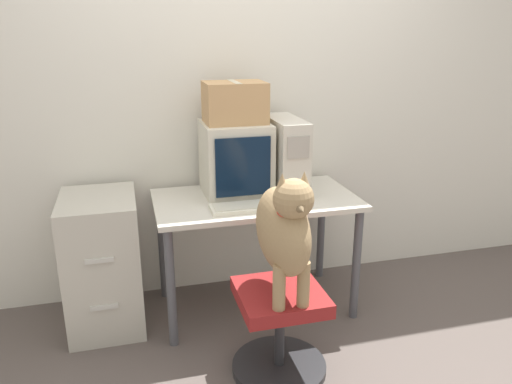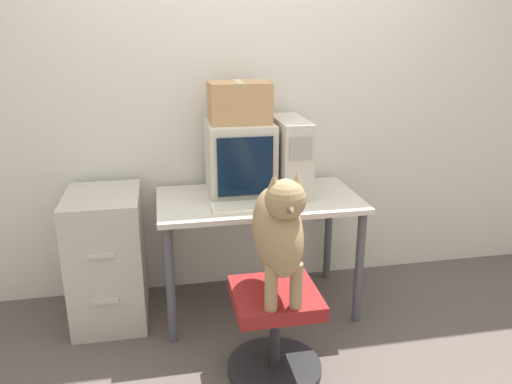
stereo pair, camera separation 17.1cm
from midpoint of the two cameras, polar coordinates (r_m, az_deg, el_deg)
name	(u,v)px [view 2 (the right image)]	position (r m, az deg, el deg)	size (l,w,h in m)	color
ground_plane	(269,335)	(2.98, 3.27, -16.01)	(12.00, 12.00, 0.00)	#564C47
wall_back	(247,91)	(3.18, 0.49, 11.47)	(8.00, 0.05, 2.60)	silver
desk	(259,213)	(2.97, 1.95, -2.46)	(1.18, 0.65, 0.72)	beige
crt_monitor	(240,158)	(2.96, -0.20, 3.85)	(0.38, 0.39, 0.43)	beige
pc_tower	(290,156)	(3.00, 5.54, 4.12)	(0.17, 0.45, 0.45)	beige
keyboard	(250,207)	(2.75, 1.05, -1.70)	(0.42, 0.16, 0.03)	beige
computer_mouse	(297,204)	(2.80, 6.47, -1.41)	(0.06, 0.05, 0.03)	beige
office_chair	(275,329)	(2.58, 4.14, -15.42)	(0.48, 0.48, 0.46)	#262628
dog	(278,229)	(2.29, 4.70, -4.23)	(0.21, 0.53, 0.64)	#9E7F56
filing_cabinet	(108,258)	(3.05, -15.06, -7.27)	(0.41, 0.54, 0.79)	#B7B2A3
cardboard_box	(239,102)	(2.90, -0.22, 10.21)	(0.35, 0.26, 0.23)	tan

